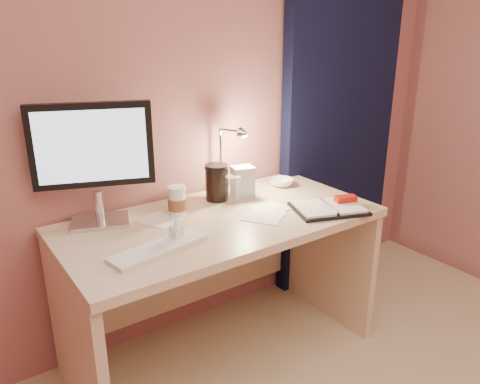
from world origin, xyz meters
TOP-DOWN VIEW (x-y plane):
  - room at (0.95, 1.69)m, footprint 3.50×3.50m
  - desk at (0.00, 1.45)m, footprint 1.40×0.70m
  - monitor at (-0.46, 1.62)m, footprint 0.47×0.24m
  - keyboard at (-0.37, 1.24)m, footprint 0.41×0.18m
  - planner at (0.46, 1.17)m, footprint 0.38×0.33m
  - paper_a at (0.16, 1.28)m, footprint 0.23×0.23m
  - paper_b at (0.24, 1.34)m, footprint 0.16×0.16m
  - paper_c at (-0.23, 1.50)m, footprint 0.20×0.20m
  - coffee_cup at (-0.14, 1.52)m, footprint 0.08×0.08m
  - clear_cup at (0.15, 1.51)m, footprint 0.07×0.07m
  - bowl at (0.50, 1.56)m, footprint 0.14×0.14m
  - lotion_bottle at (-0.27, 1.28)m, footprint 0.05×0.05m
  - dark_jar at (0.11, 1.58)m, footprint 0.11×0.11m
  - product_box at (0.23, 1.54)m, footprint 0.12×0.11m
  - desk_lamp at (0.17, 1.61)m, footprint 0.14×0.21m

SIDE VIEW (x-z plane):
  - desk at x=0.00m, z-range 0.14..0.87m
  - paper_b at x=0.24m, z-range 0.73..0.73m
  - paper_c at x=-0.23m, z-range 0.73..0.73m
  - paper_a at x=0.16m, z-range 0.73..0.73m
  - keyboard at x=-0.37m, z-range 0.73..0.75m
  - planner at x=0.46m, z-range 0.72..0.77m
  - bowl at x=0.50m, z-range 0.73..0.77m
  - lotion_bottle at x=-0.27m, z-range 0.73..0.82m
  - coffee_cup at x=-0.14m, z-range 0.73..0.86m
  - clear_cup at x=0.15m, z-range 0.73..0.86m
  - product_box at x=0.23m, z-range 0.73..0.88m
  - dark_jar at x=0.11m, z-range 0.73..0.89m
  - desk_lamp at x=0.17m, z-range 0.77..1.11m
  - monitor at x=-0.46m, z-range 0.78..1.30m
  - room at x=0.95m, z-range -0.61..2.89m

